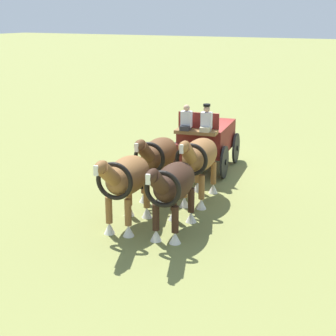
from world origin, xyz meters
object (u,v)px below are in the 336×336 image
object	(u,v)px
draft_horse_rear_off	(158,156)
show_wagon	(206,139)
draft_horse_lead_off	(126,178)
draft_horse_rear_near	(199,158)
draft_horse_lead_near	(173,185)

from	to	relation	value
draft_horse_rear_off	show_wagon	bearing A→B (deg)	179.41
show_wagon	draft_horse_rear_off	distance (m)	3.56
show_wagon	draft_horse_lead_off	xyz separation A→B (m)	(6.11, 0.41, 0.23)
show_wagon	draft_horse_lead_off	size ratio (longest dim) A/B	1.88
draft_horse_lead_off	draft_horse_rear_near	bearing A→B (deg)	163.35
draft_horse_rear_near	draft_horse_lead_near	xyz separation A→B (m)	(2.57, 0.45, -0.06)
draft_horse_rear_off	draft_horse_lead_near	size ratio (longest dim) A/B	0.98
draft_horse_lead_near	draft_horse_lead_off	distance (m)	1.30
draft_horse_rear_near	draft_horse_lead_near	size ratio (longest dim) A/B	1.01
show_wagon	draft_horse_lead_near	size ratio (longest dim) A/B	1.79
draft_horse_lead_near	draft_horse_lead_off	size ratio (longest dim) A/B	1.05
draft_horse_rear_off	draft_horse_lead_off	distance (m)	2.60
show_wagon	draft_horse_lead_near	xyz separation A→B (m)	(5.90, 1.69, 0.18)
draft_horse_lead_near	show_wagon	bearing A→B (deg)	-163.97
show_wagon	draft_horse_rear_near	xyz separation A→B (m)	(3.33, 1.24, 0.24)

